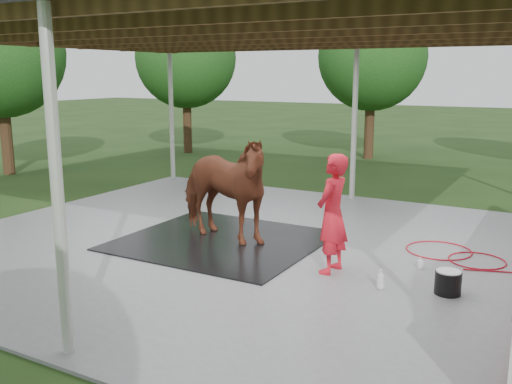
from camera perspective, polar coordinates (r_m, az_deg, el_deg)
The scene contains 11 objects.
ground at distance 10.63m, azimuth 0.81°, elevation -5.66°, with size 100.00×100.00×0.00m, color #1E3814.
concrete_slab at distance 10.62m, azimuth 0.81°, elevation -5.53°, with size 12.00×10.00×0.05m, color slate.
pavilion_structure at distance 10.17m, azimuth 0.88°, elevation 16.19°, with size 12.60×10.60×4.05m.
tree_belt at distance 10.83m, azimuth 4.67°, elevation 14.94°, with size 28.00×28.00×5.80m.
rubber_mat at distance 10.92m, azimuth -3.45°, elevation -4.85°, with size 3.60×3.38×0.03m, color black.
horse at distance 10.67m, azimuth -3.52°, elevation 0.40°, with size 1.08×2.38×2.01m, color brown.
handler at distance 9.08m, azimuth 7.64°, elevation -2.17°, with size 0.70×0.46×1.92m, color red.
wash_bucket at distance 8.78m, azimuth 18.65°, elevation -8.53°, with size 0.38×0.38×0.35m.
soap_bottle_a at distance 8.73m, azimuth 12.35°, elevation -8.50°, with size 0.11×0.12×0.30m, color silver.
soap_bottle_b at distance 9.77m, azimuth 16.09°, elevation -6.81°, with size 0.09×0.09×0.19m, color #338CD8.
hose_coil at distance 10.67m, azimuth 19.21°, elevation -5.91°, with size 2.42×1.45×0.02m.
Camera 1 is at (4.84, -8.91, 3.18)m, focal length 40.00 mm.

